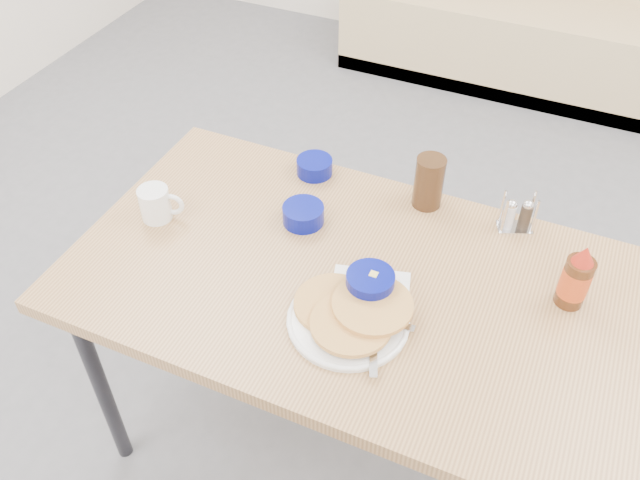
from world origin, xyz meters
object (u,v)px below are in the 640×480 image
at_px(creamer_bowl, 315,167).
at_px(butter_bowl, 303,214).
at_px(booth_bench, 527,15).
at_px(dining_table, 352,294).
at_px(syrup_bottle, 576,279).
at_px(pancake_plate, 350,315).
at_px(amber_tumbler, 429,182).
at_px(condiment_caddy, 517,217).
at_px(coffee_mug, 156,203).
at_px(grits_setting, 370,288).

relative_size(creamer_bowl, butter_bowl, 0.93).
bearing_deg(booth_bench, butter_bowl, -94.68).
height_order(dining_table, syrup_bottle, syrup_bottle).
height_order(pancake_plate, amber_tumbler, amber_tumbler).
bearing_deg(booth_bench, condiment_caddy, -81.63).
xyz_separation_m(booth_bench, syrup_bottle, (0.49, -2.40, 0.49)).
bearing_deg(condiment_caddy, booth_bench, 76.15).
xyz_separation_m(amber_tumbler, condiment_caddy, (0.24, 0.00, -0.04)).
xyz_separation_m(pancake_plate, coffee_mug, (-0.60, 0.13, 0.03)).
height_order(creamer_bowl, butter_bowl, butter_bowl).
relative_size(booth_bench, syrup_bottle, 10.74).
bearing_deg(dining_table, coffee_mug, -179.48).
bearing_deg(dining_table, amber_tumbler, 76.75).
height_order(dining_table, butter_bowl, butter_bowl).
bearing_deg(booth_bench, amber_tumbler, -87.91).
bearing_deg(condiment_caddy, syrup_bottle, -72.60).
xyz_separation_m(booth_bench, coffee_mug, (-0.56, -2.54, 0.46)).
bearing_deg(butter_bowl, amber_tumbler, 36.40).
bearing_deg(syrup_bottle, booth_bench, 101.63).
distance_m(pancake_plate, grits_setting, 0.09).
bearing_deg(coffee_mug, creamer_bowl, 48.83).
height_order(dining_table, condiment_caddy, condiment_caddy).
relative_size(pancake_plate, grits_setting, 1.13).
xyz_separation_m(dining_table, pancake_plate, (0.05, -0.13, 0.08)).
distance_m(dining_table, creamer_bowl, 0.43).
xyz_separation_m(booth_bench, creamer_bowl, (-0.26, -2.19, 0.43)).
distance_m(booth_bench, creamer_bowl, 2.25).
relative_size(creamer_bowl, amber_tumbler, 0.69).
bearing_deg(grits_setting, booth_bench, 91.37).
xyz_separation_m(butter_bowl, amber_tumbler, (0.28, 0.20, 0.05)).
bearing_deg(amber_tumbler, booth_bench, 92.09).
bearing_deg(coffee_mug, dining_table, 0.52).
xyz_separation_m(creamer_bowl, butter_bowl, (0.06, -0.20, 0.00)).
distance_m(booth_bench, condiment_caddy, 2.26).
distance_m(pancake_plate, condiment_caddy, 0.55).
relative_size(pancake_plate, creamer_bowl, 2.72).
height_order(coffee_mug, syrup_bottle, syrup_bottle).
bearing_deg(condiment_caddy, dining_table, -155.75).
height_order(coffee_mug, amber_tumbler, amber_tumbler).
height_order(booth_bench, pancake_plate, booth_bench).
relative_size(booth_bench, grits_setting, 7.70).
bearing_deg(amber_tumbler, coffee_mug, -151.57).
xyz_separation_m(grits_setting, creamer_bowl, (-0.32, 0.39, -0.01)).
distance_m(coffee_mug, grits_setting, 0.62).
distance_m(grits_setting, butter_bowl, 0.32).
relative_size(grits_setting, syrup_bottle, 1.39).
height_order(dining_table, amber_tumbler, amber_tumbler).
distance_m(grits_setting, condiment_caddy, 0.47).
distance_m(dining_table, coffee_mug, 0.57).
distance_m(dining_table, syrup_bottle, 0.53).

